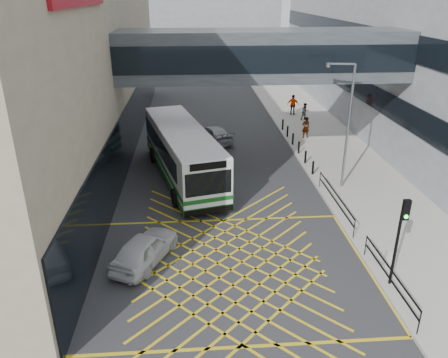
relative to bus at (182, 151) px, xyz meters
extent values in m
plane|color=#333335|center=(2.21, -10.50, -1.79)|extent=(120.00, 120.00, 0.00)
cube|color=black|center=(-3.75, 5.50, 0.21)|extent=(0.10, 41.50, 4.00)
cube|color=black|center=(14.17, 13.50, 2.21)|extent=(0.10, 43.50, 1.60)
cube|color=black|center=(14.17, 13.50, 6.21)|extent=(0.10, 43.50, 1.60)
cube|color=gray|center=(0.21, 49.50, 7.21)|extent=(28.00, 16.00, 18.00)
cube|color=#3C4146|center=(5.21, 1.50, 5.71)|extent=(20.00, 4.00, 3.00)
cube|color=black|center=(5.21, -0.52, 5.71)|extent=(19.50, 0.06, 1.60)
cube|color=black|center=(5.21, 3.52, 5.71)|extent=(19.50, 0.06, 1.60)
cube|color=#ACA69E|center=(11.21, 4.50, -1.71)|extent=(6.00, 54.00, 0.16)
cube|color=gold|center=(2.21, -10.50, -1.79)|extent=(12.00, 9.00, 0.01)
cube|color=silver|center=(0.03, -0.12, 0.04)|extent=(5.47, 12.13, 2.90)
cube|color=#105117|center=(0.03, -0.12, -1.23)|extent=(5.52, 12.19, 0.37)
cube|color=#105117|center=(0.03, -0.12, -0.66)|extent=(5.54, 12.19, 0.24)
cube|color=black|center=(-0.13, 0.51, 0.41)|extent=(5.17, 10.69, 1.13)
cube|color=black|center=(1.45, -5.84, 0.30)|extent=(2.42, 0.68, 1.29)
cube|color=black|center=(1.46, -5.86, 1.27)|extent=(1.89, 0.53, 0.38)
cube|color=silver|center=(0.03, -0.12, 1.50)|extent=(5.42, 12.02, 0.11)
cube|color=black|center=(1.46, -5.86, -1.26)|extent=(2.64, 0.75, 0.32)
cube|color=black|center=(-1.40, 5.62, -1.26)|extent=(2.64, 0.75, 0.32)
cylinder|color=black|center=(-0.35, -4.21, -1.26)|extent=(0.55, 1.12, 1.08)
cylinder|color=black|center=(2.28, -3.55, -1.26)|extent=(0.55, 1.12, 1.08)
cylinder|color=black|center=(-2.12, 2.89, -1.26)|extent=(0.55, 1.12, 1.08)
cylinder|color=black|center=(0.51, 3.55, -1.26)|extent=(0.55, 1.12, 1.08)
imported|color=silver|center=(-1.54, -9.56, -1.10)|extent=(3.46, 4.72, 1.39)
imported|color=black|center=(0.59, 2.94, -1.02)|extent=(3.81, 5.31, 1.55)
imported|color=gray|center=(2.32, 7.12, -1.10)|extent=(3.53, 4.83, 1.38)
cylinder|color=black|center=(8.62, -12.12, 0.02)|extent=(0.12, 0.12, 3.30)
cube|color=black|center=(8.63, -12.33, 1.87)|extent=(0.28, 0.18, 0.83)
sphere|color=#19E533|center=(8.63, -12.43, 1.62)|extent=(0.16, 0.16, 0.16)
cylinder|color=slate|center=(9.74, -2.48, 2.04)|extent=(0.17, 0.17, 7.35)
cube|color=slate|center=(9.01, -2.37, 5.71)|extent=(1.47, 0.31, 0.09)
cylinder|color=slate|center=(8.29, -2.26, 5.64)|extent=(0.29, 0.29, 0.23)
cylinder|color=#ADA89E|center=(9.12, -10.96, -1.21)|extent=(0.49, 0.49, 0.84)
cube|color=black|center=(8.36, -12.50, -0.68)|extent=(0.05, 5.00, 0.05)
cube|color=black|center=(8.36, -12.50, -1.08)|extent=(0.05, 5.00, 0.05)
cube|color=black|center=(8.36, -5.50, -0.68)|extent=(0.05, 6.00, 0.05)
cube|color=black|center=(8.36, -5.50, -1.08)|extent=(0.05, 6.00, 0.05)
cylinder|color=black|center=(8.36, -15.00, -1.13)|extent=(0.04, 0.04, 1.00)
cylinder|color=black|center=(8.36, -10.00, -1.13)|extent=(0.04, 0.04, 1.00)
cylinder|color=black|center=(8.36, -8.50, -1.13)|extent=(0.04, 0.04, 1.00)
cylinder|color=black|center=(8.36, -2.50, -1.13)|extent=(0.04, 0.04, 1.00)
cylinder|color=black|center=(8.46, -0.50, -1.18)|extent=(0.14, 0.14, 0.90)
cylinder|color=black|center=(8.46, 1.50, -1.18)|extent=(0.14, 0.14, 0.90)
cylinder|color=black|center=(8.46, 3.50, -1.18)|extent=(0.14, 0.14, 0.90)
cylinder|color=black|center=(8.46, 5.50, -1.18)|extent=(0.14, 0.14, 0.90)
cylinder|color=black|center=(8.46, 7.50, -1.18)|extent=(0.14, 0.14, 0.90)
cylinder|color=black|center=(8.46, 9.50, -1.18)|extent=(0.14, 0.14, 0.90)
imported|color=gray|center=(9.85, 7.12, -0.77)|extent=(0.73, 0.55, 1.73)
imported|color=gray|center=(11.10, 12.33, -0.84)|extent=(0.85, 0.61, 1.58)
imported|color=gray|center=(10.40, 14.31, -0.67)|extent=(1.26, 0.91, 1.92)
camera|label=1|loc=(0.75, -26.32, 9.41)|focal=35.00mm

